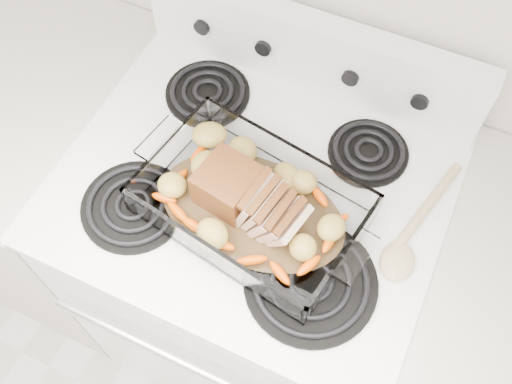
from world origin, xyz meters
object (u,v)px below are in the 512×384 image
at_px(counter_right, 494,372).
at_px(electric_range, 255,265).
at_px(counter_left, 55,181).
at_px(pork_roast, 241,196).
at_px(baking_dish, 252,207).

bearing_deg(counter_right, electric_range, 179.90).
bearing_deg(counter_left, pork_roast, -6.36).
relative_size(counter_right, baking_dish, 2.26).
relative_size(counter_right, pork_roast, 4.25).
distance_m(counter_left, baking_dish, 0.86).
relative_size(counter_left, counter_right, 1.00).
bearing_deg(baking_dish, counter_left, -176.42).
height_order(electric_range, counter_right, electric_range).
relative_size(counter_left, baking_dish, 2.26).
bearing_deg(counter_left, baking_dish, -6.16).
height_order(counter_right, baking_dish, baking_dish).
height_order(counter_right, pork_roast, pork_roast).
relative_size(electric_range, counter_left, 1.20).
bearing_deg(pork_roast, electric_range, 78.43).
bearing_deg(counter_right, baking_dish, -173.26).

